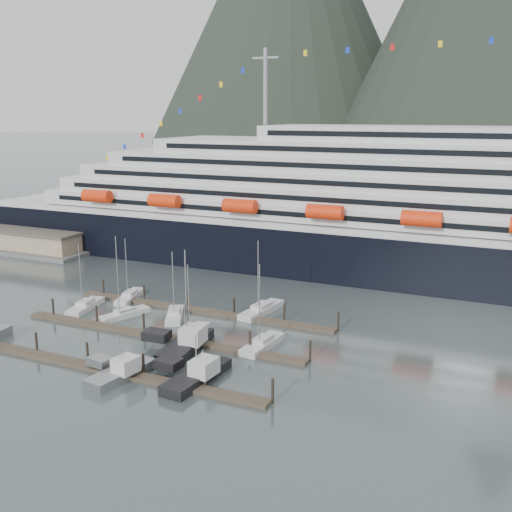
% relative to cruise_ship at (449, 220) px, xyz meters
% --- Properties ---
extents(ground, '(1600.00, 1600.00, 0.00)m').
position_rel_cruise_ship_xyz_m(ground, '(-30.03, -54.94, -12.04)').
color(ground, '#465353').
rests_on(ground, ground).
extents(cruise_ship, '(210.00, 30.40, 50.30)m').
position_rel_cruise_ship_xyz_m(cruise_ship, '(0.00, 0.00, 0.00)').
color(cruise_ship, black).
rests_on(cruise_ship, ground).
extents(warehouse, '(46.00, 20.00, 5.80)m').
position_rel_cruise_ship_xyz_m(warehouse, '(-102.03, -12.94, -9.79)').
color(warehouse, '#595956').
rests_on(warehouse, ground).
extents(dock_near, '(48.18, 2.28, 3.20)m').
position_rel_cruise_ship_xyz_m(dock_near, '(-34.95, -64.89, -11.73)').
color(dock_near, '#43372B').
rests_on(dock_near, ground).
extents(dock_mid, '(48.18, 2.28, 3.20)m').
position_rel_cruise_ship_xyz_m(dock_mid, '(-34.95, -51.89, -11.73)').
color(dock_mid, '#43372B').
rests_on(dock_mid, ground).
extents(dock_far, '(48.18, 2.28, 3.20)m').
position_rel_cruise_ship_xyz_m(dock_far, '(-34.95, -38.89, -11.73)').
color(dock_far, '#43372B').
rests_on(dock_far, ground).
extents(sailboat_a, '(4.25, 9.36, 12.04)m').
position_rel_cruise_ship_xyz_m(sailboat_a, '(-53.65, -45.77, -11.63)').
color(sailboat_a, silver).
rests_on(sailboat_a, ground).
extents(sailboat_b, '(5.14, 9.27, 14.16)m').
position_rel_cruise_ship_xyz_m(sailboat_b, '(-45.10, -46.30, -11.62)').
color(sailboat_b, silver).
rests_on(sailboat_b, ground).
extents(sailboat_c, '(3.51, 10.50, 15.08)m').
position_rel_cruise_ship_xyz_m(sailboat_c, '(-28.49, -52.93, -11.60)').
color(sailboat_c, silver).
rests_on(sailboat_c, ground).
extents(sailboat_d, '(4.16, 10.44, 12.08)m').
position_rel_cruise_ship_xyz_m(sailboat_d, '(-29.94, -50.10, -11.64)').
color(sailboat_d, silver).
rests_on(sailboat_d, ground).
extents(sailboat_e, '(4.53, 9.45, 11.78)m').
position_rel_cruise_ship_xyz_m(sailboat_e, '(-50.15, -37.83, -11.64)').
color(sailboat_e, silver).
rests_on(sailboat_e, ground).
extents(sailboat_f, '(6.01, 8.61, 11.78)m').
position_rel_cruise_ship_xyz_m(sailboat_f, '(-37.20, -43.35, -11.64)').
color(sailboat_f, silver).
rests_on(sailboat_f, ground).
extents(sailboat_g, '(4.12, 11.16, 13.11)m').
position_rel_cruise_ship_xyz_m(sailboat_g, '(-25.31, -34.95, -11.62)').
color(sailboat_g, silver).
rests_on(sailboat_g, ground).
extents(sailboat_h, '(3.48, 9.30, 13.00)m').
position_rel_cruise_ship_xyz_m(sailboat_h, '(-18.94, -48.90, -11.62)').
color(sailboat_h, silver).
rests_on(sailboat_h, ground).
extents(trawler_b, '(7.78, 10.19, 6.34)m').
position_rel_cruise_ship_xyz_m(trawler_b, '(-31.32, -65.72, -11.20)').
color(trawler_b, gray).
rests_on(trawler_b, ground).
extents(trawler_d, '(8.61, 11.61, 6.76)m').
position_rel_cruise_ship_xyz_m(trawler_d, '(-22.09, -62.52, -11.16)').
color(trawler_d, black).
rests_on(trawler_d, ground).
extents(trawler_e, '(9.37, 12.29, 7.78)m').
position_rel_cruise_ship_xyz_m(trawler_e, '(-28.57, -54.45, -11.07)').
color(trawler_e, black).
rests_on(trawler_e, ground).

